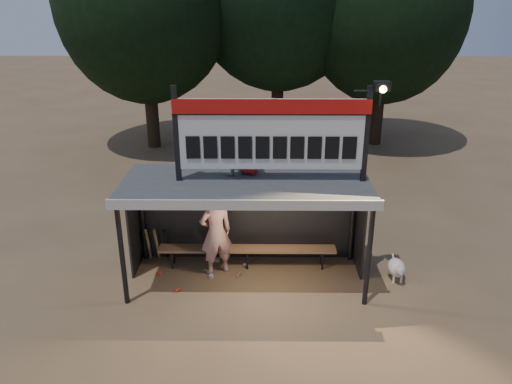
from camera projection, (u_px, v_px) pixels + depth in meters
ground at (247, 279)px, 10.92m from camera, size 80.00×80.00×0.00m
player at (216, 233)px, 10.82m from camera, size 0.86×0.73×1.98m
child_a at (231, 149)px, 10.16m from camera, size 0.68×0.65×1.10m
child_b at (249, 149)px, 10.22m from camera, size 0.60×0.50×1.05m
dugout_shelter at (246, 197)px, 10.46m from camera, size 5.10×2.08×2.32m
scoreboard_assembly at (274, 132)px, 9.66m from camera, size 4.10×0.27×1.99m
bench at (247, 250)px, 11.27m from camera, size 4.00×0.35×0.48m
tree_left at (143, 1)px, 18.15m from camera, size 6.46×6.46×9.27m
tree_right at (386, 10)px, 18.66m from camera, size 6.08×6.08×8.72m
dog at (397, 268)px, 10.82m from camera, size 0.36×0.81×0.49m
bats at (157, 244)px, 11.54m from camera, size 0.49×0.33×0.84m
litter at (208, 273)px, 11.10m from camera, size 2.03×1.37×0.08m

